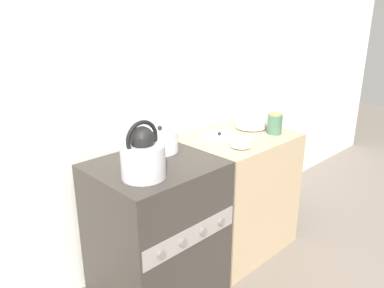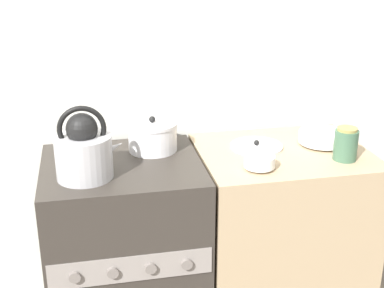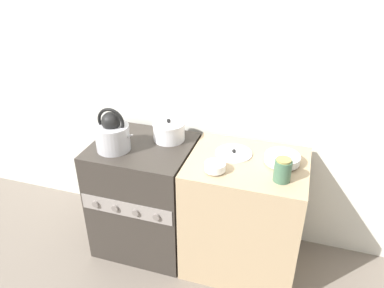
{
  "view_description": "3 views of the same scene",
  "coord_description": "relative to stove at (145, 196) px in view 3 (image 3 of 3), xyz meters",
  "views": [
    {
      "loc": [
        -1.15,
        -1.18,
        1.58
      ],
      "look_at": [
        0.3,
        0.3,
        0.86
      ],
      "focal_mm": 35.0,
      "sensor_mm": 36.0,
      "label": 1
    },
    {
      "loc": [
        -0.12,
        -1.74,
        1.69
      ],
      "look_at": [
        0.3,
        0.32,
        0.88
      ],
      "focal_mm": 50.0,
      "sensor_mm": 36.0,
      "label": 2
    },
    {
      "loc": [
        0.97,
        -1.67,
        2.03
      ],
      "look_at": [
        0.34,
        0.32,
        0.88
      ],
      "focal_mm": 35.0,
      "sensor_mm": 36.0,
      "label": 3
    }
  ],
  "objects": [
    {
      "name": "small_ceramic_bowl",
      "position": [
        0.54,
        -0.15,
        0.44
      ],
      "size": [
        0.12,
        0.12,
        0.06
      ],
      "color": "white",
      "rests_on": "counter"
    },
    {
      "name": "stove",
      "position": [
        0.0,
        0.0,
        0.0
      ],
      "size": [
        0.65,
        0.6,
        0.83
      ],
      "color": "#332D28",
      "rests_on": "ground_plane"
    },
    {
      "name": "ground_plane",
      "position": [
        0.0,
        -0.29,
        -0.41
      ],
      "size": [
        12.0,
        12.0,
        0.0
      ],
      "primitive_type": "plane",
      "color": "#70665B"
    },
    {
      "name": "loose_pot_lid",
      "position": [
        0.6,
        0.08,
        0.42
      ],
      "size": [
        0.23,
        0.23,
        0.03
      ],
      "color": "silver",
      "rests_on": "counter"
    },
    {
      "name": "cooking_pot",
      "position": [
        0.15,
        0.13,
        0.48
      ],
      "size": [
        0.22,
        0.22,
        0.15
      ],
      "color": "silver",
      "rests_on": "stove"
    },
    {
      "name": "storage_jar",
      "position": [
        0.92,
        -0.13,
        0.48
      ],
      "size": [
        0.1,
        0.1,
        0.14
      ],
      "color": "#3F664C",
      "rests_on": "counter"
    },
    {
      "name": "kettle",
      "position": [
        -0.14,
        -0.1,
        0.52
      ],
      "size": [
        0.27,
        0.22,
        0.29
      ],
      "color": "#B2B2B7",
      "rests_on": "stove"
    },
    {
      "name": "enamel_bowl",
      "position": [
        0.91,
        0.05,
        0.44
      ],
      "size": [
        0.21,
        0.21,
        0.06
      ],
      "color": "white",
      "rests_on": "counter"
    },
    {
      "name": "counter",
      "position": [
        0.71,
        0.01,
        -0.0
      ],
      "size": [
        0.73,
        0.59,
        0.83
      ],
      "color": "tan",
      "rests_on": "ground_plane"
    },
    {
      "name": "wall_back",
      "position": [
        0.0,
        0.37,
        0.84
      ],
      "size": [
        7.0,
        0.06,
        2.5
      ],
      "color": "silver",
      "rests_on": "ground_plane"
    }
  ]
}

